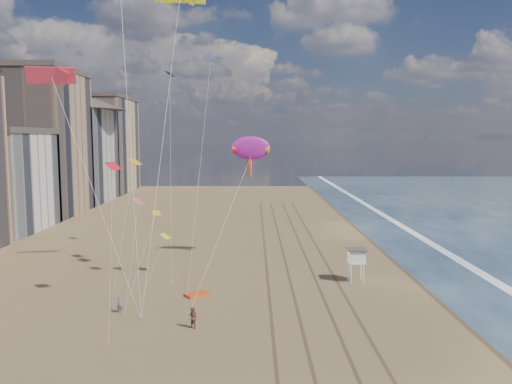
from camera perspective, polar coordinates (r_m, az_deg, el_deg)
wet_sand at (r=72.79m, az=17.22°, el=-6.24°), size 260.00×260.00×0.00m
foam at (r=74.14m, az=20.33°, el=-6.13°), size 260.00×260.00×0.00m
tracks at (r=60.00m, az=4.84°, el=-8.63°), size 7.68×120.00×0.01m
buildings at (r=102.84m, az=-25.05°, el=4.63°), size 34.72×131.35×29.00m
lifeguard_stand at (r=54.59m, az=11.40°, el=-7.23°), size 2.00×2.00×3.61m
grounded_kite at (r=50.02m, az=-6.76°, el=-11.56°), size 2.63×2.43×0.25m
show_kite at (r=61.68m, az=-0.60°, el=5.01°), size 4.99×10.43×24.30m
kite_flyer_a at (r=46.57m, az=-15.29°, el=-12.30°), size 0.58×0.43×1.48m
kite_flyer_b at (r=41.77m, az=-7.24°, el=-14.12°), size 1.08×1.04×1.76m
small_kites at (r=54.41m, az=-11.11°, el=5.08°), size 11.52×21.31×19.57m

